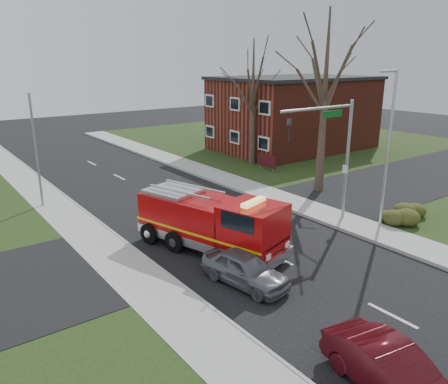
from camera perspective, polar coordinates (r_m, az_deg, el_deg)
ground at (r=20.71m, az=7.01°, el=-8.50°), size 120.00×120.00×0.00m
sidewalk_right at (r=25.05m, az=17.43°, el=-4.38°), size 2.40×80.00×0.15m
sidewalk_left at (r=17.44m, az=-8.42°, el=-13.48°), size 2.40×80.00×0.15m
cross_street_right at (r=40.46m, az=26.64°, el=2.60°), size 30.00×8.00×0.15m
brick_building at (r=45.18m, az=9.14°, el=10.13°), size 15.40×10.40×7.25m
health_center_sign at (r=35.92m, az=5.61°, el=4.04°), size 0.12×2.00×1.40m
hedge_corner at (r=26.62m, az=22.85°, el=-2.54°), size 2.80×2.00×0.90m
bare_tree_near at (r=29.80m, az=13.11°, el=13.75°), size 6.00×6.00×12.00m
bare_tree_far at (r=37.31m, az=3.82°, el=13.27°), size 5.25×5.25×10.50m
traffic_signal_mast at (r=23.94m, az=14.10°, el=6.47°), size 5.29×0.18×6.80m
streetlight_pole at (r=24.35m, az=20.63°, el=5.69°), size 1.48×0.16×8.40m
utility_pole_far at (r=28.63m, az=-23.32°, el=4.78°), size 0.14×0.14×7.00m
fire_engine at (r=20.84m, az=-1.58°, el=-4.16°), size 4.57×7.81×2.98m
parked_car_maroon at (r=18.06m, az=2.72°, el=-10.00°), size 2.22×4.17×1.35m
parked_car_gray at (r=13.58m, az=21.21°, el=-21.19°), size 2.22×4.55×1.44m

